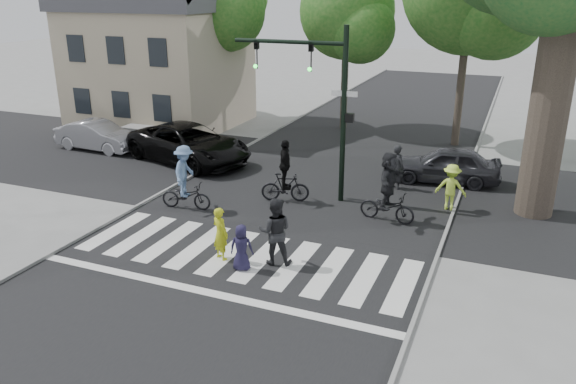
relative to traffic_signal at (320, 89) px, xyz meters
The scene contains 21 objects.
ground 7.33m from the traffic_signal, 93.27° to the right, with size 120.00×120.00×0.00m, color gray.
road_stem 4.09m from the traffic_signal, 106.46° to the right, with size 10.00×70.00×0.01m, color black.
road_cross 4.31m from the traffic_signal, 101.11° to the left, with size 70.00×10.00×0.01m, color black.
curb_left 6.74m from the traffic_signal, 167.50° to the right, with size 0.10×70.00×0.10m, color gray.
curb_right 6.19m from the traffic_signal, 14.31° to the right, with size 0.10×70.00×0.10m, color gray.
crosswalk 6.78m from the traffic_signal, 93.66° to the right, with size 10.00×3.85×0.01m.
traffic_signal is the anchor object (origin of this frame).
bg_tree_0 17.31m from the traffic_signal, 145.17° to the left, with size 5.46×5.20×8.97m.
bg_tree_2 10.80m from the traffic_signal, 101.45° to the left, with size 5.04×4.80×8.40m.
house 14.17m from the traffic_signal, 146.70° to the left, with size 8.40×8.10×8.82m.
pedestrian_woman 6.50m from the traffic_signal, 98.69° to the right, with size 0.55×0.36×1.52m, color #B2BE19.
pedestrian_child 6.80m from the traffic_signal, 90.37° to the right, with size 0.63×0.41×1.28m, color #1D1A36.
pedestrian_adult 6.09m from the traffic_signal, 83.13° to the right, with size 0.92×0.72×1.89m, color black.
cyclist_left 5.53m from the traffic_signal, 144.15° to the right, with size 1.82×1.22×2.22m.
cyclist_mid 3.24m from the traffic_signal, 141.39° to the right, with size 1.76×1.11×2.21m.
cyclist_right 4.16m from the traffic_signal, 23.26° to the right, with size 1.88×1.74×2.30m.
car_suv 7.57m from the traffic_signal, 163.01° to the left, with size 2.71×5.87×1.63m, color black.
car_silver 12.19m from the traffic_signal, 169.85° to the left, with size 1.43×4.09×1.35m, color #A7A7AD.
car_grey 6.16m from the traffic_signal, 41.46° to the left, with size 1.65×4.09×1.39m, color #2D2D32.
bystander_hivis 5.51m from the traffic_signal, ahead, with size 1.03×0.59×1.59m, color #C9F145.
bystander_dark 4.37m from the traffic_signal, 40.40° to the left, with size 0.61×0.40×1.69m, color black.
Camera 1 is at (6.58, -11.70, 7.09)m, focal length 35.00 mm.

